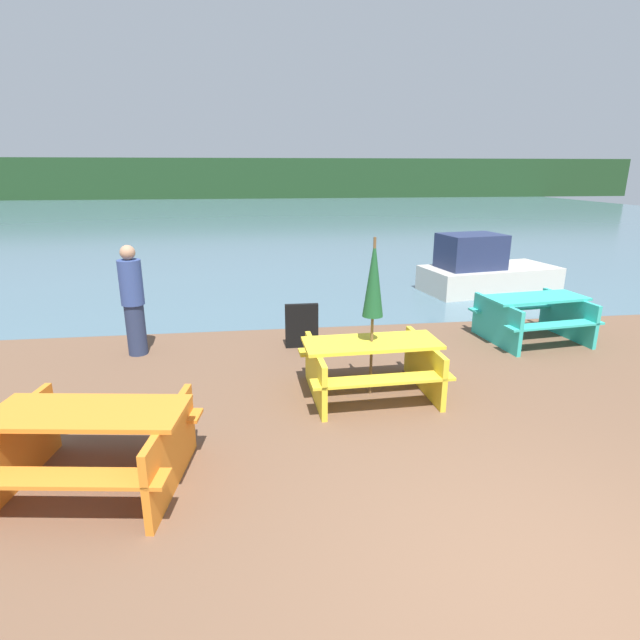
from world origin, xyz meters
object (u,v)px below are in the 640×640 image
(picnic_table_teal, at_px, (533,314))
(person, at_px, (133,301))
(boat, at_px, (484,271))
(signboard, at_px, (302,326))
(umbrella_darkgreen, at_px, (374,279))
(picnic_table_yellow, at_px, (371,362))
(picnic_table_orange, at_px, (91,441))

(picnic_table_teal, xyz_separation_m, person, (-6.68, 0.19, 0.42))
(boat, relative_size, signboard, 4.59)
(umbrella_darkgreen, xyz_separation_m, person, (-3.39, 1.96, -0.67))
(picnic_table_teal, height_order, signboard, picnic_table_teal)
(picnic_table_yellow, bearing_deg, picnic_table_teal, 28.21)
(boat, xyz_separation_m, person, (-7.46, -3.42, 0.38))
(picnic_table_teal, bearing_deg, picnic_table_orange, -151.68)
(picnic_table_orange, relative_size, signboard, 2.57)
(picnic_table_teal, distance_m, person, 6.70)
(picnic_table_orange, relative_size, picnic_table_teal, 1.04)
(umbrella_darkgreen, bearing_deg, picnic_table_teal, 28.21)
(umbrella_darkgreen, bearing_deg, signboard, 110.66)
(picnic_table_orange, distance_m, signboard, 4.25)
(person, bearing_deg, picnic_table_orange, -84.18)
(picnic_table_teal, bearing_deg, person, 178.33)
(boat, height_order, signboard, boat)
(umbrella_darkgreen, xyz_separation_m, boat, (4.07, 5.38, -1.05))
(picnic_table_yellow, relative_size, signboard, 2.41)
(umbrella_darkgreen, bearing_deg, person, 150.03)
(picnic_table_teal, relative_size, umbrella_darkgreen, 0.89)
(picnic_table_orange, bearing_deg, picnic_table_yellow, 28.45)
(umbrella_darkgreen, height_order, signboard, umbrella_darkgreen)
(signboard, bearing_deg, picnic_table_yellow, -69.34)
(picnic_table_yellow, xyz_separation_m, picnic_table_teal, (3.29, 1.76, 0.02))
(umbrella_darkgreen, bearing_deg, boat, 52.92)
(picnic_table_orange, bearing_deg, umbrella_darkgreen, 28.45)
(umbrella_darkgreen, height_order, person, umbrella_darkgreen)
(picnic_table_orange, height_order, umbrella_darkgreen, umbrella_darkgreen)
(picnic_table_yellow, relative_size, picnic_table_teal, 0.97)
(picnic_table_orange, xyz_separation_m, boat, (7.09, 7.02, 0.04))
(picnic_table_orange, xyz_separation_m, signboard, (2.30, 3.57, -0.10))
(picnic_table_orange, xyz_separation_m, person, (-0.37, 3.60, 0.42))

